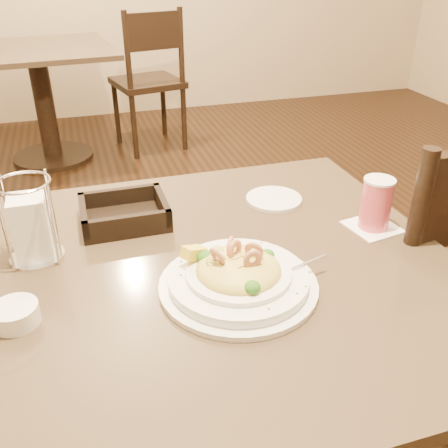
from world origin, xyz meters
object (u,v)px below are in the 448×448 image
object	(u,v)px
background_table	(41,85)
bread_basket	(124,215)
napkin_caddy	(31,226)
pasta_bowl	(238,276)
butter_ramekin	(15,315)
dining_chair_far	(149,77)
main_table	(227,350)
drink_glass	(376,204)
side_plate	(274,199)
dining_chair_near	(410,275)

from	to	relation	value
background_table	bread_basket	world-z (taller)	bread_basket
background_table	napkin_caddy	distance (m)	2.47
pasta_bowl	butter_ramekin	xyz separation A→B (m)	(-0.38, 0.02, -0.01)
background_table	napkin_caddy	bearing A→B (deg)	-88.53
dining_chair_far	bread_basket	bearing A→B (deg)	67.49
main_table	drink_glass	size ratio (longest dim) A/B	7.58
pasta_bowl	napkin_caddy	bearing A→B (deg)	148.68
main_table	side_plate	xyz separation A→B (m)	(0.19, 0.23, 0.23)
dining_chair_far	napkin_caddy	distance (m)	2.54
dining_chair_far	dining_chair_near	bearing A→B (deg)	84.59
background_table	napkin_caddy	size ratio (longest dim) A/B	5.79
dining_chair_far	pasta_bowl	world-z (taller)	dining_chair_far
drink_glass	main_table	bearing A→B (deg)	-172.71
dining_chair_far	napkin_caddy	xyz separation A→B (m)	(-0.62, -2.45, 0.30)
dining_chair_far	side_plate	size ratio (longest dim) A/B	6.84
bread_basket	side_plate	distance (m)	0.36
dining_chair_far	side_plate	bearing A→B (deg)	76.17
main_table	napkin_caddy	bearing A→B (deg)	159.12
napkin_caddy	dining_chair_far	bearing A→B (deg)	75.71
dining_chair_far	pasta_bowl	size ratio (longest dim) A/B	2.89
butter_ramekin	dining_chair_far	bearing A→B (deg)	76.15
napkin_caddy	butter_ramekin	distance (m)	0.21
dining_chair_far	drink_glass	distance (m)	2.56
dining_chair_far	main_table	bearing A→B (deg)	72.09
background_table	dining_chair_far	distance (m)	0.69
background_table	drink_glass	distance (m)	2.67
drink_glass	butter_ramekin	bearing A→B (deg)	-171.67
main_table	napkin_caddy	distance (m)	0.48
main_table	dining_chair_far	xyz separation A→B (m)	(0.27, 2.58, 0.00)
napkin_caddy	butter_ramekin	world-z (taller)	napkin_caddy
background_table	pasta_bowl	distance (m)	2.71
bread_basket	butter_ramekin	size ratio (longest dim) A/B	2.45
butter_ramekin	main_table	bearing A→B (deg)	9.28
dining_chair_far	butter_ramekin	xyz separation A→B (m)	(-0.65, -2.65, 0.24)
dining_chair_far	drink_glass	xyz separation A→B (m)	(0.08, -2.54, 0.28)
main_table	bread_basket	world-z (taller)	bread_basket
main_table	side_plate	distance (m)	0.38
napkin_caddy	side_plate	distance (m)	0.56
napkin_caddy	side_plate	xyz separation A→B (m)	(0.55, 0.10, -0.07)
background_table	dining_chair_near	bearing A→B (deg)	-68.47
pasta_bowl	drink_glass	distance (m)	0.38
pasta_bowl	side_plate	size ratio (longest dim) A/B	2.36
drink_glass	bread_basket	bearing A→B (deg)	160.61
drink_glass	butter_ramekin	size ratio (longest dim) A/B	1.54
dining_chair_far	butter_ramekin	world-z (taller)	dining_chair_far
background_table	pasta_bowl	bearing A→B (deg)	-81.14
dining_chair_near	butter_ramekin	distance (m)	0.98
butter_ramekin	background_table	bearing A→B (deg)	90.74
dining_chair_near	pasta_bowl	xyz separation A→B (m)	(-0.56, -0.20, 0.25)
main_table	dining_chair_near	distance (m)	0.57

